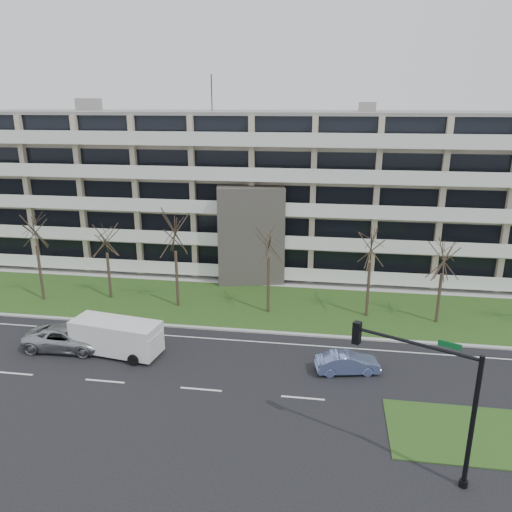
% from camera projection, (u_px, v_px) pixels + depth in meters
% --- Properties ---
extents(ground, '(160.00, 160.00, 0.00)m').
position_uv_depth(ground, '(201.00, 389.00, 29.39)').
color(ground, black).
rests_on(ground, ground).
extents(grass_verge, '(90.00, 10.00, 0.06)m').
position_uv_depth(grass_verge, '(240.00, 304.00, 41.65)').
color(grass_verge, '#2A4A18').
rests_on(grass_verge, ground).
extents(curb, '(90.00, 0.35, 0.12)m').
position_uv_depth(curb, '(228.00, 330.00, 36.92)').
color(curb, '#B2B2AD').
rests_on(curb, ground).
extents(sidewalk, '(90.00, 2.00, 0.08)m').
position_uv_depth(sidewalk, '(251.00, 281.00, 46.84)').
color(sidewalk, '#B2B2AD').
rests_on(sidewalk, ground).
extents(grass_median, '(7.00, 5.00, 0.06)m').
position_uv_depth(grass_median, '(457.00, 433.00, 25.49)').
color(grass_median, '#2A4A18').
rests_on(grass_median, ground).
extents(lane_edge_line, '(90.00, 0.12, 0.01)m').
position_uv_depth(lane_edge_line, '(224.00, 339.00, 35.52)').
color(lane_edge_line, white).
rests_on(lane_edge_line, ground).
extents(apartment_building, '(60.50, 15.10, 18.75)m').
position_uv_depth(apartment_building, '(261.00, 189.00, 51.01)').
color(apartment_building, tan).
rests_on(apartment_building, ground).
extents(silver_pickup, '(5.79, 2.81, 1.59)m').
position_uv_depth(silver_pickup, '(67.00, 338.00, 34.01)').
color(silver_pickup, '#A9ACB0').
rests_on(silver_pickup, ground).
extents(blue_sedan, '(4.19, 2.18, 1.32)m').
position_uv_depth(blue_sedan, '(347.00, 363.00, 31.06)').
color(blue_sedan, '#7185C5').
rests_on(blue_sedan, ground).
extents(white_van, '(6.23, 3.14, 2.31)m').
position_uv_depth(white_van, '(117.00, 334.00, 33.19)').
color(white_van, white).
rests_on(white_van, ground).
extents(traffic_signal, '(5.29, 2.68, 6.69)m').
position_uv_depth(traffic_signal, '(430.00, 387.00, 21.71)').
color(traffic_signal, black).
rests_on(traffic_signal, ground).
extents(tree_1, '(4.28, 4.28, 8.55)m').
position_uv_depth(tree_1, '(34.00, 224.00, 40.65)').
color(tree_1, '#382B21').
rests_on(tree_1, ground).
extents(tree_2, '(3.62, 3.62, 7.24)m').
position_uv_depth(tree_2, '(105.00, 235.00, 41.35)').
color(tree_2, '#382B21').
rests_on(tree_2, ground).
extents(tree_3, '(4.24, 4.24, 8.48)m').
position_uv_depth(tree_3, '(174.00, 229.00, 39.34)').
color(tree_3, '#382B21').
rests_on(tree_3, ground).
extents(tree_4, '(4.11, 4.11, 8.21)m').
position_uv_depth(tree_4, '(269.00, 235.00, 38.20)').
color(tree_4, '#382B21').
rests_on(tree_4, ground).
extents(tree_5, '(3.98, 3.98, 7.97)m').
position_uv_depth(tree_5, '(372.00, 241.00, 37.55)').
color(tree_5, '#382B21').
rests_on(tree_5, ground).
extents(tree_6, '(3.53, 3.53, 7.06)m').
position_uv_depth(tree_6, '(444.00, 254.00, 36.65)').
color(tree_6, '#382B21').
rests_on(tree_6, ground).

